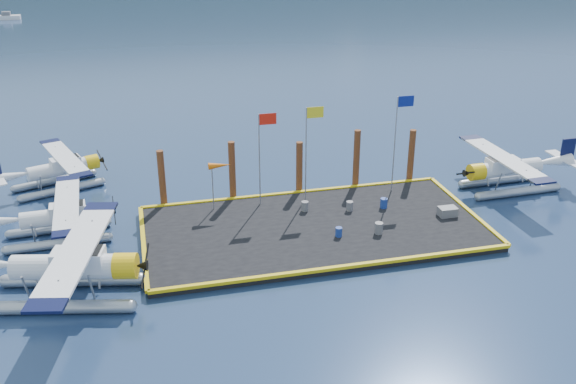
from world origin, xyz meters
name	(u,v)px	position (x,y,z in m)	size (l,w,h in m)	color
ground	(314,232)	(0.00, 0.00, 0.00)	(4000.00, 4000.00, 0.00)	#192E4D
dock	(314,229)	(0.00, 0.00, 0.20)	(20.00, 10.00, 0.40)	black
dock_bumpers	(314,224)	(0.00, 0.00, 0.49)	(20.25, 10.25, 0.18)	gold
seaplane_a	(71,270)	(-13.51, -4.10, 1.65)	(9.83, 10.68, 3.78)	#969CA4
seaplane_b	(62,219)	(-14.43, 2.59, 1.33)	(7.81, 8.60, 3.06)	#969CA4
seaplane_c	(61,170)	(-15.06, 10.54, 1.31)	(7.83, 8.34, 3.00)	#969CA4
seaplane_d	(506,171)	(14.42, 2.86, 1.44)	(8.43, 9.29, 3.31)	#969CA4
drum_1	(379,228)	(3.40, -1.82, 0.74)	(0.48, 0.48, 0.68)	#58585D
drum_2	(350,206)	(2.76, 1.53, 0.70)	(0.43, 0.43, 0.60)	#58585D
drum_3	(339,232)	(1.02, -1.61, 0.68)	(0.39, 0.39, 0.55)	navy
drum_4	(384,203)	(4.99, 1.39, 0.72)	(0.45, 0.45, 0.63)	navy
drum_5	(305,206)	(0.02, 2.16, 0.71)	(0.44, 0.44, 0.62)	#58585D
crate	(448,212)	(8.38, -0.63, 0.68)	(1.11, 0.74, 0.56)	#58585D
flagpole_red	(262,145)	(-2.29, 3.80, 4.40)	(1.14, 0.08, 6.00)	gray
flagpole_yellow	(309,139)	(0.70, 3.80, 4.51)	(1.14, 0.08, 6.20)	gray
flagpole_blue	(398,130)	(6.70, 3.80, 4.69)	(1.14, 0.08, 6.50)	gray
windsock	(219,167)	(-5.03, 3.80, 3.23)	(1.40, 0.44, 3.12)	gray
piling_0	(162,180)	(-8.50, 5.40, 2.00)	(0.44, 0.44, 4.00)	#4B2D15
piling_1	(232,172)	(-4.00, 5.40, 2.10)	(0.44, 0.44, 4.20)	#4B2D15
piling_2	(299,169)	(0.50, 5.40, 1.90)	(0.44, 0.44, 3.80)	#4B2D15
piling_3	(356,160)	(4.50, 5.40, 2.15)	(0.44, 0.44, 4.30)	#4B2D15
piling_4	(411,158)	(8.50, 5.40, 2.00)	(0.44, 0.44, 4.00)	#4B2D15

